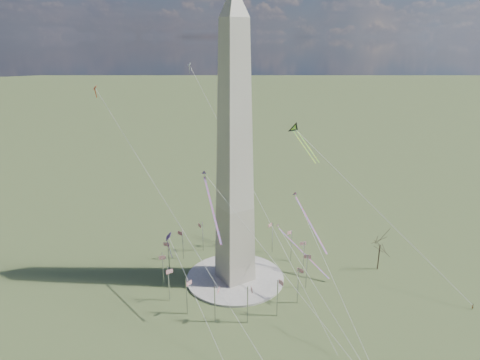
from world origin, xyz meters
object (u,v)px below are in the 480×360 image
washington_monument (235,154)px  kite_delta_black (296,130)px  person_east (473,307)px  tree_near (380,244)px

washington_monument → kite_delta_black: 41.88m
washington_monument → kite_delta_black: bearing=22.3°
washington_monument → kite_delta_black: size_ratio=5.98×
person_east → tree_near: bearing=-92.2°
washington_monument → person_east: washington_monument is taller
washington_monument → person_east: (56.93, -57.00, -46.98)m
tree_near → kite_delta_black: kite_delta_black is taller
tree_near → person_east: 36.15m
person_east → kite_delta_black: 89.03m
tree_near → kite_delta_black: 55.40m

